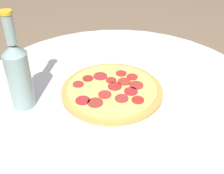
{
  "coord_description": "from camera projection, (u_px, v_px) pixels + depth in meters",
  "views": [
    {
      "loc": [
        0.58,
        0.44,
        1.27
      ],
      "look_at": [
        -0.01,
        -0.03,
        0.73
      ],
      "focal_mm": 50.0,
      "sensor_mm": 36.0,
      "label": 1
    }
  ],
  "objects": [
    {
      "name": "beer_bottle",
      "position": [
        18.0,
        73.0,
        0.83
      ],
      "size": [
        0.06,
        0.06,
        0.28
      ],
      "color": "gray",
      "rests_on": "table"
    },
    {
      "name": "table",
      "position": [
        118.0,
        144.0,
        1.03
      ],
      "size": [
        0.92,
        0.92,
        0.71
      ],
      "color": "silver",
      "rests_on": "ground_plane"
    },
    {
      "name": "pizza",
      "position": [
        112.0,
        90.0,
        0.93
      ],
      "size": [
        0.3,
        0.3,
        0.02
      ],
      "color": "#C68E47",
      "rests_on": "table"
    }
  ]
}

